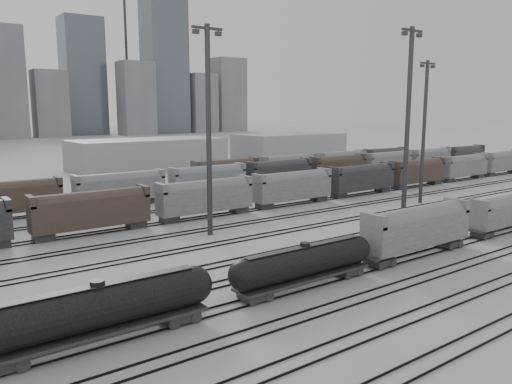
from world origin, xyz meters
TOP-DOWN VIEW (x-y plane):
  - ground at (0.00, 0.00)m, footprint 900.00×900.00m
  - tracks at (0.00, 17.50)m, footprint 220.00×71.50m
  - tank_car_a at (-35.64, 1.00)m, footprint 17.54×2.92m
  - tank_car_b at (-16.92, 1.00)m, footprint 16.06×2.68m
  - hopper_car_a at (-0.59, 1.00)m, footprint 15.17×3.01m
  - hopper_car_b at (18.07, 1.00)m, footprint 13.34×2.65m
  - light_mast_b at (-13.91, 22.54)m, footprint 4.17×0.67m
  - light_mast_c at (15.06, 14.75)m, footprint 4.40×0.70m
  - light_mast_d at (26.72, 20.17)m, footprint 3.82×0.61m
  - bg_string_near at (8.00, 32.00)m, footprint 151.00×3.00m
  - bg_string_mid at (18.00, 48.00)m, footprint 151.00×3.00m
  - bg_string_far at (35.50, 56.00)m, footprint 66.00×3.00m
  - warehouse_mid at (10.00, 95.00)m, footprint 40.00×18.00m
  - warehouse_right at (60.00, 95.00)m, footprint 35.00×18.00m
  - skyline at (10.84, 280.00)m, footprint 316.00×22.40m
  - crane_right at (91.26, 305.00)m, footprint 42.00×1.80m

SIDE VIEW (x-z plane):
  - ground at x=0.00m, z-range 0.00..0.00m
  - tracks at x=0.00m, z-range 0.00..0.16m
  - tank_car_b at x=-16.92m, z-range 0.31..4.28m
  - tank_car_a at x=-35.64m, z-range 0.34..4.67m
  - bg_string_far at x=35.50m, z-range 0.00..5.60m
  - bg_string_near at x=8.00m, z-range 0.00..5.60m
  - bg_string_mid at x=18.00m, z-range 0.00..5.60m
  - hopper_car_b at x=18.07m, z-range 0.56..5.33m
  - hopper_car_a at x=-0.59m, z-range 0.64..6.06m
  - warehouse_mid at x=10.00m, z-range 0.00..8.00m
  - warehouse_right at x=60.00m, z-range 0.00..8.00m
  - light_mast_d at x=26.72m, z-range 0.73..24.63m
  - light_mast_b at x=-13.91m, z-range 0.80..26.89m
  - light_mast_c at x=15.06m, z-range 0.84..28.34m
  - skyline at x=10.84m, z-range -12.77..82.23m
  - crane_right at x=91.26m, z-range 7.39..107.39m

